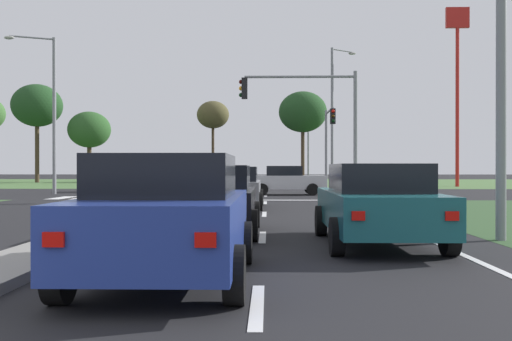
% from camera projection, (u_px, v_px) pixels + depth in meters
% --- Properties ---
extents(ground_plane, '(200.00, 200.00, 0.00)m').
position_uv_depth(ground_plane, '(205.00, 193.00, 33.04)').
color(ground_plane, black).
extents(grass_verge_far_right, '(35.00, 35.00, 0.01)m').
position_uv_depth(grass_verge_far_right, '(489.00, 183.00, 57.01)').
color(grass_verge_far_right, '#476B38').
rests_on(grass_verge_far_right, ground).
extents(median_island_near, '(1.20, 22.00, 0.14)m').
position_uv_depth(median_island_near, '(120.00, 225.00, 14.05)').
color(median_island_near, gray).
rests_on(median_island_near, ground).
extents(median_island_far, '(1.20, 36.00, 0.14)m').
position_uv_depth(median_island_far, '(232.00, 182.00, 58.04)').
color(median_island_far, gray).
rests_on(median_island_far, ground).
extents(lane_dash_near, '(0.14, 2.00, 0.01)m').
position_uv_depth(lane_dash_near, '(257.00, 305.00, 6.05)').
color(lane_dash_near, silver).
rests_on(lane_dash_near, ground).
extents(lane_dash_second, '(0.14, 2.00, 0.01)m').
position_uv_depth(lane_dash_second, '(262.00, 237.00, 12.05)').
color(lane_dash_second, silver).
rests_on(lane_dash_second, ground).
extents(lane_dash_third, '(0.14, 2.00, 0.01)m').
position_uv_depth(lane_dash_third, '(264.00, 214.00, 18.05)').
color(lane_dash_third, silver).
rests_on(lane_dash_third, ground).
extents(lane_dash_fourth, '(0.14, 2.00, 0.01)m').
position_uv_depth(lane_dash_fourth, '(265.00, 203.00, 24.05)').
color(lane_dash_fourth, silver).
rests_on(lane_dash_fourth, ground).
extents(lane_dash_fifth, '(0.14, 2.00, 0.01)m').
position_uv_depth(lane_dash_fifth, '(266.00, 196.00, 30.05)').
color(lane_dash_fifth, silver).
rests_on(lane_dash_fifth, ground).
extents(edge_line_right, '(0.14, 24.00, 0.01)m').
position_uv_depth(edge_line_right, '(393.00, 224.00, 14.91)').
color(edge_line_right, silver).
rests_on(edge_line_right, ground).
extents(stop_bar_near, '(6.40, 0.50, 0.01)m').
position_uv_depth(stop_bar_near, '(272.00, 200.00, 25.97)').
color(stop_bar_near, silver).
rests_on(stop_bar_near, ground).
extents(crosswalk_bar_near, '(0.70, 2.80, 0.01)m').
position_uv_depth(crosswalk_bar_near, '(61.00, 198.00, 27.98)').
color(crosswalk_bar_near, silver).
rests_on(crosswalk_bar_near, ground).
extents(crosswalk_bar_second, '(0.70, 2.80, 0.01)m').
position_uv_depth(crosswalk_bar_second, '(85.00, 198.00, 27.95)').
color(crosswalk_bar_second, silver).
rests_on(crosswalk_bar_second, ground).
extents(crosswalk_bar_third, '(0.70, 2.80, 0.01)m').
position_uv_depth(crosswalk_bar_third, '(109.00, 198.00, 27.93)').
color(crosswalk_bar_third, silver).
rests_on(crosswalk_bar_third, ground).
extents(crosswalk_bar_fourth, '(0.70, 2.80, 0.01)m').
position_uv_depth(crosswalk_bar_fourth, '(132.00, 198.00, 27.91)').
color(crosswalk_bar_fourth, silver).
rests_on(crosswalk_bar_fourth, ground).
extents(crosswalk_bar_fifth, '(0.70, 2.80, 0.01)m').
position_uv_depth(crosswalk_bar_fifth, '(156.00, 198.00, 27.88)').
color(crosswalk_bar_fifth, silver).
rests_on(crosswalk_bar_fifth, ground).
extents(crosswalk_bar_sixth, '(0.70, 2.80, 0.01)m').
position_uv_depth(crosswalk_bar_sixth, '(180.00, 198.00, 27.86)').
color(crosswalk_bar_sixth, silver).
rests_on(crosswalk_bar_sixth, ground).
extents(crosswalk_bar_seventh, '(0.70, 2.80, 0.01)m').
position_uv_depth(crosswalk_bar_seventh, '(203.00, 198.00, 27.84)').
color(crosswalk_bar_seventh, silver).
rests_on(crosswalk_bar_seventh, ground).
extents(crosswalk_bar_eighth, '(0.70, 2.80, 0.01)m').
position_uv_depth(crosswalk_bar_eighth, '(227.00, 198.00, 27.81)').
color(crosswalk_bar_eighth, silver).
rests_on(crosswalk_bar_eighth, ground).
extents(car_white_near, '(4.26, 2.04, 1.48)m').
position_uv_depth(car_white_near, '(121.00, 180.00, 34.82)').
color(car_white_near, silver).
rests_on(car_white_near, ground).
extents(car_navy_second, '(2.05, 4.60, 1.49)m').
position_uv_depth(car_navy_second, '(211.00, 175.00, 60.75)').
color(car_navy_second, '#161E47').
rests_on(car_navy_second, ground).
extents(car_teal_third, '(2.06, 4.53, 1.52)m').
position_uv_depth(car_teal_third, '(377.00, 203.00, 10.86)').
color(car_teal_third, '#19565B').
rests_on(car_teal_third, ground).
extents(car_black_fourth, '(2.08, 4.17, 1.50)m').
position_uv_depth(car_black_fourth, '(211.00, 199.00, 12.65)').
color(car_black_fourth, black).
rests_on(car_black_fourth, ground).
extents(car_maroon_fifth, '(2.01, 4.41, 1.47)m').
position_uv_depth(car_maroon_fifth, '(202.00, 176.00, 50.14)').
color(car_maroon_fifth, maroon).
rests_on(car_maroon_fifth, ground).
extents(car_silver_sixth, '(4.18, 1.97, 1.56)m').
position_uv_depth(car_silver_sixth, '(286.00, 180.00, 31.31)').
color(car_silver_sixth, '#B7B7BC').
rests_on(car_silver_sixth, ground).
extents(car_grey_seventh, '(2.03, 4.47, 1.50)m').
position_uv_depth(car_grey_seventh, '(235.00, 187.00, 20.86)').
color(car_grey_seventh, slate).
rests_on(car_grey_seventh, ground).
extents(car_blue_eighth, '(2.08, 4.16, 1.61)m').
position_uv_depth(car_blue_eighth, '(168.00, 217.00, 7.37)').
color(car_blue_eighth, navy).
rests_on(car_blue_eighth, ground).
extents(traffic_signal_far_right, '(0.32, 4.36, 5.41)m').
position_uv_depth(traffic_signal_far_right, '(329.00, 134.00, 37.89)').
color(traffic_signal_far_right, gray).
rests_on(traffic_signal_far_right, ground).
extents(traffic_signal_near_right, '(5.41, 0.32, 5.87)m').
position_uv_depth(traffic_signal_near_right, '(313.00, 110.00, 26.31)').
color(traffic_signal_near_right, gray).
rests_on(traffic_signal_near_right, ground).
extents(street_lamp_second, '(2.50, 1.15, 8.71)m').
position_uv_depth(street_lamp_second, '(50.00, 105.00, 32.00)').
color(street_lamp_second, gray).
rests_on(street_lamp_second, ground).
extents(street_lamp_third, '(1.99, 1.39, 10.19)m').
position_uv_depth(street_lamp_third, '(334.00, 110.00, 41.94)').
color(street_lamp_third, gray).
rests_on(street_lamp_third, ground).
extents(street_lamp_fourth, '(0.56, 2.40, 9.41)m').
position_uv_depth(street_lamp_fourth, '(308.00, 135.00, 66.42)').
color(street_lamp_fourth, gray).
rests_on(street_lamp_fourth, ground).
extents(pedestrian_at_median, '(0.34, 0.34, 1.66)m').
position_uv_depth(pedestrian_at_median, '(218.00, 172.00, 44.05)').
color(pedestrian_at_median, '#4C4C4C').
rests_on(pedestrian_at_median, median_island_far).
extents(fastfood_pole_sign, '(1.80, 0.40, 14.03)m').
position_uv_depth(fastfood_pole_sign, '(457.00, 59.00, 45.20)').
color(fastfood_pole_sign, red).
rests_on(fastfood_pole_sign, ground).
extents(treeline_second, '(5.04, 5.04, 9.93)m').
position_uv_depth(treeline_second, '(37.00, 106.00, 58.39)').
color(treeline_second, '#423323').
rests_on(treeline_second, ground).
extents(treeline_third, '(4.36, 4.36, 7.26)m').
position_uv_depth(treeline_third, '(89.00, 130.00, 59.34)').
color(treeline_third, '#423323').
rests_on(treeline_third, ground).
extents(treeline_fourth, '(3.49, 3.49, 8.73)m').
position_uv_depth(treeline_fourth, '(213.00, 115.00, 62.53)').
color(treeline_fourth, '#423323').
rests_on(treeline_fourth, ground).
extents(treeline_fifth, '(4.79, 4.79, 9.08)m').
position_uv_depth(treeline_fifth, '(303.00, 112.00, 57.45)').
color(treeline_fifth, '#423323').
rests_on(treeline_fifth, ground).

